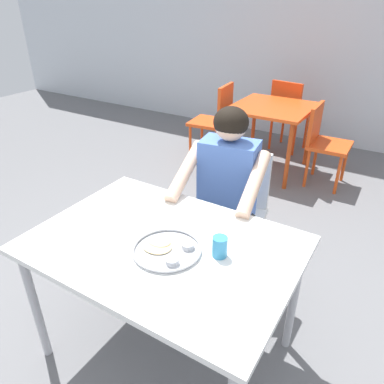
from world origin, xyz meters
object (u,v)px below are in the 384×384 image
at_px(chair_foreground, 233,204).
at_px(chair_red_left, 216,117).
at_px(table_foreground, 164,254).
at_px(diner_foreground, 223,190).
at_px(chair_red_far, 288,111).
at_px(drinking_cup, 220,246).
at_px(chair_red_right, 323,139).
at_px(table_background_red, 272,114).
at_px(thali_tray, 167,249).

bearing_deg(chair_foreground, chair_red_left, 121.73).
xyz_separation_m(table_foreground, chair_foreground, (-0.04, 0.86, -0.18)).
height_order(diner_foreground, chair_red_far, diner_foreground).
bearing_deg(drinking_cup, chair_foreground, 110.91).
xyz_separation_m(diner_foreground, chair_red_right, (0.17, 1.87, -0.23)).
xyz_separation_m(table_background_red, chair_red_right, (0.57, -0.04, -0.15)).
relative_size(thali_tray, chair_red_left, 0.36).
bearing_deg(chair_red_right, chair_red_far, 130.82).
relative_size(table_foreground, drinking_cup, 12.63).
distance_m(drinking_cup, chair_red_far, 3.24).
relative_size(chair_red_left, chair_red_far, 1.01).
relative_size(table_foreground, chair_red_right, 1.51).
distance_m(table_background_red, chair_red_far, 0.66).
bearing_deg(chair_red_far, chair_foreground, -80.38).
relative_size(thali_tray, chair_foreground, 0.37).
xyz_separation_m(table_foreground, diner_foreground, (-0.02, 0.64, 0.05)).
distance_m(thali_tray, chair_red_right, 2.57).
height_order(table_foreground, chair_red_far, chair_red_far).
distance_m(thali_tray, diner_foreground, 0.69).
height_order(diner_foreground, chair_red_right, diner_foreground).
bearing_deg(chair_red_left, chair_red_far, 45.99).
relative_size(table_foreground, diner_foreground, 1.02).
relative_size(thali_tray, diner_foreground, 0.26).
relative_size(drinking_cup, chair_red_right, 0.12).
distance_m(table_foreground, chair_red_right, 2.52).
xyz_separation_m(table_background_red, chair_red_far, (-0.02, 0.65, -0.12)).
distance_m(chair_red_left, chair_red_right, 1.23).
relative_size(table_foreground, chair_red_left, 1.40).
xyz_separation_m(drinking_cup, chair_red_right, (-0.11, 2.46, -0.31)).
bearing_deg(diner_foreground, thali_tray, -83.92).
bearing_deg(chair_red_far, thali_tray, -81.35).
bearing_deg(thali_tray, table_background_red, 100.32).
xyz_separation_m(diner_foreground, chair_red_left, (-1.06, 1.89, -0.21)).
xyz_separation_m(table_foreground, table_background_red, (-0.42, 2.55, -0.04)).
height_order(chair_foreground, table_background_red, chair_foreground).
bearing_deg(chair_red_far, chair_red_right, -49.18).
bearing_deg(chair_red_far, chair_red_left, -134.01).
xyz_separation_m(thali_tray, chair_foreground, (-0.10, 0.91, -0.26)).
height_order(diner_foreground, chair_red_left, diner_foreground).
bearing_deg(table_background_red, thali_tray, -79.68).
relative_size(table_background_red, chair_red_far, 0.96).
relative_size(thali_tray, chair_red_right, 0.39).
bearing_deg(chair_red_right, thali_tray, -92.23).
height_order(chair_foreground, chair_red_left, chair_red_left).
relative_size(chair_foreground, table_background_red, 1.02).
bearing_deg(diner_foreground, table_foreground, -88.34).
xyz_separation_m(diner_foreground, table_background_red, (-0.40, 1.91, -0.08)).
bearing_deg(chair_red_left, diner_foreground, -60.80).
bearing_deg(diner_foreground, table_background_red, 101.82).
bearing_deg(diner_foreground, chair_red_right, 84.72).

